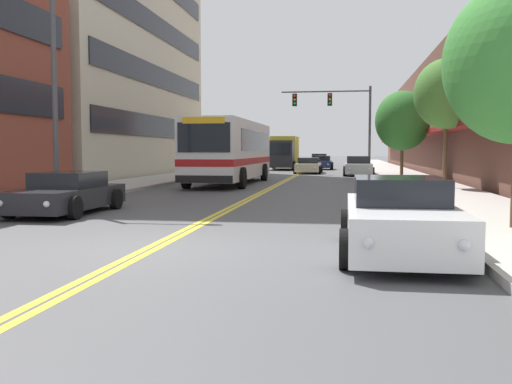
# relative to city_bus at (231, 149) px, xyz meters

# --- Properties ---
(ground_plane) EXTENTS (240.00, 240.00, 0.00)m
(ground_plane) POSITION_rel_city_bus_xyz_m (2.57, 17.11, -1.84)
(ground_plane) COLOR #4C4C4F
(sidewalk_left) EXTENTS (3.50, 106.00, 0.14)m
(sidewalk_left) POSITION_rel_city_bus_xyz_m (-4.68, 17.11, -1.77)
(sidewalk_left) COLOR #B2ADA5
(sidewalk_left) RESTS_ON ground_plane
(sidewalk_right) EXTENTS (3.50, 106.00, 0.14)m
(sidewalk_right) POSITION_rel_city_bus_xyz_m (9.82, 17.11, -1.77)
(sidewalk_right) COLOR #B2ADA5
(sidewalk_right) RESTS_ON ground_plane
(centre_line) EXTENTS (0.34, 106.00, 0.01)m
(centre_line) POSITION_rel_city_bus_xyz_m (2.57, 17.11, -1.84)
(centre_line) COLOR yellow
(centre_line) RESTS_ON ground_plane
(storefront_row_right) EXTENTS (9.10, 68.00, 8.53)m
(storefront_row_right) POSITION_rel_city_bus_xyz_m (15.80, 17.11, 2.42)
(storefront_row_right) COLOR brown
(storefront_row_right) RESTS_ON ground_plane
(city_bus) EXTENTS (2.94, 11.77, 3.26)m
(city_bus) POSITION_rel_city_bus_xyz_m (0.00, 0.00, 0.00)
(city_bus) COLOR silver
(city_bus) RESTS_ON ground_plane
(car_beige_parked_left_near) EXTENTS (2.17, 4.73, 1.27)m
(car_beige_parked_left_near) POSITION_rel_city_bus_xyz_m (-1.83, 13.27, -1.24)
(car_beige_parked_left_near) COLOR #BCAD89
(car_beige_parked_left_near) RESTS_ON ground_plane
(car_charcoal_parked_left_mid) EXTENTS (2.03, 4.47, 1.17)m
(car_charcoal_parked_left_mid) POSITION_rel_city_bus_xyz_m (-1.74, -14.84, -1.29)
(car_charcoal_parked_left_mid) COLOR #232328
(car_charcoal_parked_left_mid) RESTS_ON ground_plane
(car_white_parked_right_foreground) EXTENTS (2.01, 4.77, 1.31)m
(car_white_parked_right_foreground) POSITION_rel_city_bus_xyz_m (6.96, -19.83, -1.23)
(car_white_parked_right_foreground) COLOR white
(car_white_parked_right_foreground) RESTS_ON ground_plane
(car_silver_parked_right_mid) EXTENTS (2.09, 4.50, 1.37)m
(car_silver_parked_right_mid) POSITION_rel_city_bus_xyz_m (6.91, 10.65, -1.21)
(car_silver_parked_right_mid) COLOR #B7B7BC
(car_silver_parked_right_mid) RESTS_ON ground_plane
(car_navy_moving_lead) EXTENTS (2.00, 4.20, 1.26)m
(car_navy_moving_lead) POSITION_rel_city_bus_xyz_m (3.88, 23.13, -1.25)
(car_navy_moving_lead) COLOR #19234C
(car_navy_moving_lead) RESTS_ON ground_plane
(car_champagne_moving_second) EXTENTS (2.04, 4.90, 1.20)m
(car_champagne_moving_second) POSITION_rel_city_bus_xyz_m (3.21, 14.19, -1.28)
(car_champagne_moving_second) COLOR beige
(car_champagne_moving_second) RESTS_ON ground_plane
(car_black_moving_third) EXTENTS (2.13, 4.62, 1.37)m
(car_black_moving_third) POSITION_rel_city_bus_xyz_m (3.11, 34.52, -1.21)
(car_black_moving_third) COLOR black
(car_black_moving_third) RESTS_ON ground_plane
(box_truck) EXTENTS (2.63, 6.76, 3.04)m
(box_truck) POSITION_rel_city_bus_xyz_m (0.34, 22.59, -0.27)
(box_truck) COLOR #232328
(box_truck) RESTS_ON ground_plane
(traffic_signal_mast) EXTENTS (6.66, 0.38, 6.50)m
(traffic_signal_mast) POSITION_rel_city_bus_xyz_m (5.50, 13.35, 2.81)
(traffic_signal_mast) COLOR #47474C
(traffic_signal_mast) RESTS_ON ground_plane
(street_lamp_left_near) EXTENTS (2.62, 0.28, 7.06)m
(street_lamp_left_near) POSITION_rel_city_bus_xyz_m (-2.32, -13.54, 2.45)
(street_lamp_left_near) COLOR #47474C
(street_lamp_left_near) RESTS_ON ground_plane
(street_tree_right_mid) EXTENTS (2.78, 2.78, 5.61)m
(street_tree_right_mid) POSITION_rel_city_bus_xyz_m (10.32, -3.88, 2.37)
(street_tree_right_mid) COLOR brown
(street_tree_right_mid) RESTS_ON sidewalk_right
(street_tree_right_far) EXTENTS (3.27, 3.27, 5.21)m
(street_tree_right_far) POSITION_rel_city_bus_xyz_m (9.40, 5.75, 1.71)
(street_tree_right_far) COLOR brown
(street_tree_right_far) RESTS_ON sidewalk_right
(fire_hydrant) EXTENTS (0.35, 0.27, 0.84)m
(fire_hydrant) POSITION_rel_city_bus_xyz_m (8.51, -11.06, -1.28)
(fire_hydrant) COLOR #B7B7BC
(fire_hydrant) RESTS_ON sidewalk_right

